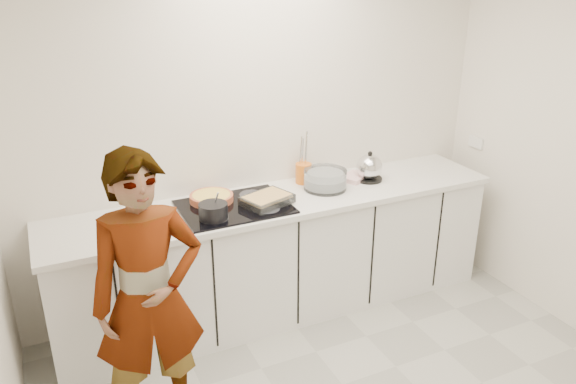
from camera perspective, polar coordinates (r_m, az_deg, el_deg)
name	(u,v)px	position (r m, az deg, el deg)	size (l,w,h in m)	color
wall_back	(262,133)	(4.07, -2.67, 6.04)	(3.60, 0.00, 2.60)	white
base_cabinets	(281,258)	(4.13, -0.73, -6.71)	(3.20, 0.58, 0.87)	white
countertop	(281,201)	(3.93, -0.76, -0.89)	(3.24, 0.64, 0.04)	white
hob	(234,207)	(3.78, -5.47, -1.50)	(0.72, 0.54, 0.01)	black
tart_dish	(211,197)	(3.86, -7.79, -0.55)	(0.36, 0.36, 0.05)	#BA5A39
saucepan	(213,211)	(3.59, -7.60, -1.94)	(0.23, 0.23, 0.18)	black
baking_dish	(267,199)	(3.78, -2.16, -0.74)	(0.38, 0.32, 0.06)	silver
mixing_bowl	(325,180)	(4.07, 3.80, 1.20)	(0.32, 0.32, 0.14)	silver
tea_towel	(355,177)	(4.28, 6.78, 1.50)	(0.21, 0.15, 0.03)	white
kettle	(369,168)	(4.26, 8.25, 2.42)	(0.27, 0.27, 0.23)	black
utensil_crock	(303,173)	(4.17, 1.58, 1.92)	(0.12, 0.12, 0.15)	orange
cook	(149,298)	(3.07, -13.97, -10.43)	(0.59, 0.39, 1.62)	white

